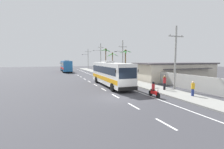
{
  "coord_description": "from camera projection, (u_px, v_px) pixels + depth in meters",
  "views": [
    {
      "loc": [
        -6.62,
        -15.55,
        4.0
      ],
      "look_at": [
        2.18,
        7.55,
        1.7
      ],
      "focal_mm": 26.42,
      "sensor_mm": 36.0,
      "label": 1
    }
  ],
  "objects": [
    {
      "name": "palm_second",
      "position": [
        125.0,
        57.0,
        39.98
      ],
      "size": [
        2.97,
        2.91,
        6.35
      ],
      "color": "brown",
      "rests_on": "ground"
    },
    {
      "name": "utility_pole_mid",
      "position": [
        122.0,
        58.0,
        36.97
      ],
      "size": [
        2.95,
        0.24,
        8.19
      ],
      "color": "#9E9E99",
      "rests_on": "ground"
    },
    {
      "name": "utility_pole_distant",
      "position": [
        88.0,
        58.0,
        68.12
      ],
      "size": [
        3.82,
        0.24,
        8.18
      ],
      "color": "#9E9E99",
      "rests_on": "ground"
    },
    {
      "name": "coach_bus_foreground",
      "position": [
        110.0,
        73.0,
        24.75
      ],
      "size": [
        3.05,
        12.39,
        3.74
      ],
      "color": "white",
      "rests_on": "ground"
    },
    {
      "name": "pedestrian_midwalk",
      "position": [
        165.0,
        82.0,
        20.77
      ],
      "size": [
        0.36,
        0.36,
        1.78
      ],
      "rotation": [
        0.0,
        0.0,
        6.23
      ],
      "color": "black",
      "rests_on": "sidewalk_kerb"
    },
    {
      "name": "lane_markings",
      "position": [
        100.0,
        80.0,
        31.38
      ],
      "size": [
        3.62,
        71.0,
        0.01
      ],
      "color": "white",
      "rests_on": "ground"
    },
    {
      "name": "utility_pole_far",
      "position": [
        100.0,
        57.0,
        52.56
      ],
      "size": [
        3.49,
        0.24,
        9.0
      ],
      "color": "#9E9E99",
      "rests_on": "ground"
    },
    {
      "name": "pedestrian_near_kerb",
      "position": [
        164.0,
        82.0,
        21.95
      ],
      "size": [
        0.36,
        0.36,
        1.71
      ],
      "rotation": [
        0.0,
        0.0,
        1.42
      ],
      "color": "#75388E",
      "rests_on": "sidewalk_kerb"
    },
    {
      "name": "palm_nearest",
      "position": [
        112.0,
        58.0,
        48.9
      ],
      "size": [
        3.6,
        3.96,
        6.01
      ],
      "color": "brown",
      "rests_on": "ground"
    },
    {
      "name": "ground_plane",
      "position": [
        118.0,
        98.0,
        17.19
      ],
      "size": [
        160.0,
        160.0,
        0.0
      ],
      "primitive_type": "plane",
      "color": "#3A3A3F"
    },
    {
      "name": "pedestrian_far_walk",
      "position": [
        193.0,
        88.0,
        17.32
      ],
      "size": [
        0.36,
        0.36,
        1.57
      ],
      "rotation": [
        0.0,
        0.0,
        0.25
      ],
      "color": "navy",
      "rests_on": "sidewalk_kerb"
    },
    {
      "name": "motorcycle_trailing",
      "position": [
        154.0,
        91.0,
        17.4
      ],
      "size": [
        0.56,
        1.96,
        1.64
      ],
      "color": "black",
      "rests_on": "ground"
    },
    {
      "name": "sidewalk_kerb",
      "position": [
        132.0,
        82.0,
        28.9
      ],
      "size": [
        3.2,
        90.0,
        0.14
      ],
      "primitive_type": "cube",
      "color": "gray",
      "rests_on": "ground"
    },
    {
      "name": "palm_third",
      "position": [
        106.0,
        55.0,
        46.08
      ],
      "size": [
        2.93,
        2.78,
        7.05
      ],
      "color": "brown",
      "rests_on": "ground"
    },
    {
      "name": "boundary_wall",
      "position": [
        139.0,
        74.0,
        33.89
      ],
      "size": [
        0.24,
        60.0,
        1.94
      ],
      "primitive_type": "cube",
      "color": "#B2B2AD",
      "rests_on": "ground"
    },
    {
      "name": "roadside_building",
      "position": [
        175.0,
        71.0,
        32.04
      ],
      "size": [
        15.91,
        6.93,
        3.33
      ],
      "color": "beige",
      "rests_on": "ground"
    },
    {
      "name": "utility_pole_nearest",
      "position": [
        175.0,
        57.0,
        21.28
      ],
      "size": [
        2.36,
        0.24,
        8.24
      ],
      "color": "#9E9E99",
      "rests_on": "ground"
    },
    {
      "name": "motorcycle_beside_bus",
      "position": [
        108.0,
        76.0,
        33.91
      ],
      "size": [
        0.56,
        1.96,
        1.56
      ],
      "color": "black",
      "rests_on": "ground"
    },
    {
      "name": "coach_bus_far_lane",
      "position": [
        66.0,
        66.0,
        52.46
      ],
      "size": [
        3.01,
        11.68,
        3.76
      ],
      "color": "#2366A8",
      "rests_on": "ground"
    }
  ]
}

